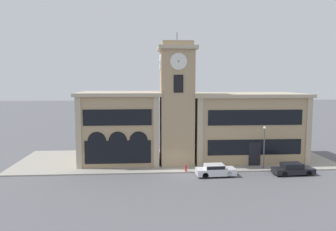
{
  "coord_description": "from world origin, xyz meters",
  "views": [
    {
      "loc": [
        -4.13,
        -37.99,
        10.98
      ],
      "look_at": [
        -1.3,
        2.45,
        6.71
      ],
      "focal_mm": 35.0,
      "sensor_mm": 36.0,
      "label": 1
    }
  ],
  "objects_px": {
    "parked_car_near": "(215,170)",
    "street_lamp": "(264,141)",
    "parked_car_mid": "(293,169)",
    "fire_hydrant": "(186,168)"
  },
  "relations": [
    {
      "from": "parked_car_near",
      "to": "fire_hydrant",
      "type": "xyz_separation_m",
      "value": [
        -3.19,
        1.72,
        -0.18
      ]
    },
    {
      "from": "parked_car_near",
      "to": "fire_hydrant",
      "type": "height_order",
      "value": "parked_car_near"
    },
    {
      "from": "parked_car_near",
      "to": "street_lamp",
      "type": "xyz_separation_m",
      "value": [
        6.58,
        2.31,
        2.93
      ]
    },
    {
      "from": "street_lamp",
      "to": "fire_hydrant",
      "type": "height_order",
      "value": "street_lamp"
    },
    {
      "from": "parked_car_mid",
      "to": "fire_hydrant",
      "type": "distance_m",
      "value": 12.55
    },
    {
      "from": "parked_car_near",
      "to": "street_lamp",
      "type": "relative_size",
      "value": 0.87
    },
    {
      "from": "street_lamp",
      "to": "fire_hydrant",
      "type": "distance_m",
      "value": 10.27
    },
    {
      "from": "parked_car_near",
      "to": "street_lamp",
      "type": "height_order",
      "value": "street_lamp"
    },
    {
      "from": "fire_hydrant",
      "to": "parked_car_near",
      "type": "bearing_deg",
      "value": -28.32
    },
    {
      "from": "street_lamp",
      "to": "fire_hydrant",
      "type": "xyz_separation_m",
      "value": [
        -9.77,
        -0.59,
        -3.11
      ]
    }
  ]
}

